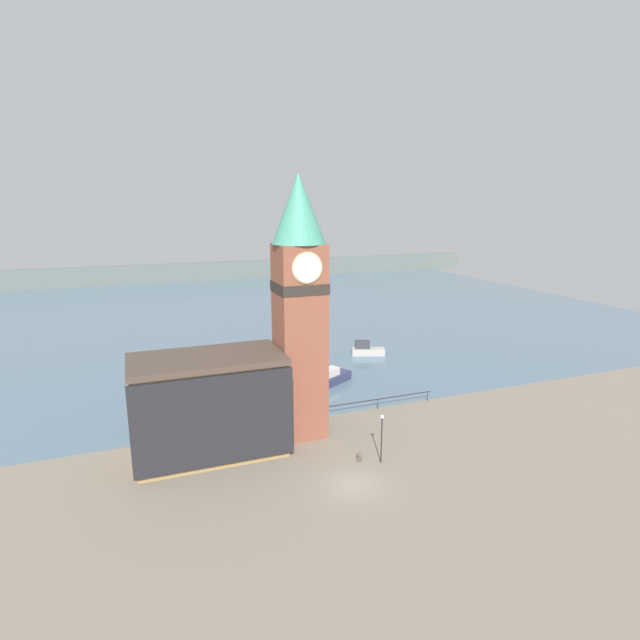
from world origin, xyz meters
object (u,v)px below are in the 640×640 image
(clock_tower, at_px, (300,302))
(lamp_post, at_px, (382,430))
(mooring_bollard_far, at_px, (360,457))
(boat_near, at_px, (334,377))
(pier_building, at_px, (209,405))
(boat_far, at_px, (367,350))
(mooring_bollard_near, at_px, (359,456))

(clock_tower, bearing_deg, lamp_post, -60.03)
(clock_tower, bearing_deg, mooring_bollard_far, -67.26)
(clock_tower, bearing_deg, boat_near, 54.79)
(boat_near, bearing_deg, pier_building, -172.94)
(mooring_bollard_far, bearing_deg, pier_building, 152.12)
(clock_tower, height_order, mooring_bollard_far, clock_tower)
(boat_near, xyz_separation_m, boat_far, (8.67, 8.81, 0.03))
(clock_tower, distance_m, mooring_bollard_near, 14.12)
(pier_building, xyz_separation_m, lamp_post, (12.84, -6.75, -1.40))
(clock_tower, height_order, pier_building, clock_tower)
(mooring_bollard_far, bearing_deg, boat_far, 62.91)
(clock_tower, xyz_separation_m, mooring_bollard_far, (2.88, -6.88, -12.13))
(mooring_bollard_near, bearing_deg, clock_tower, 112.24)
(mooring_bollard_near, height_order, lamp_post, lamp_post)
(pier_building, distance_m, boat_far, 33.17)
(boat_far, relative_size, mooring_bollard_near, 5.99)
(boat_far, bearing_deg, boat_near, -114.87)
(mooring_bollard_near, bearing_deg, boat_near, 73.70)
(clock_tower, distance_m, boat_far, 28.88)
(mooring_bollard_near, bearing_deg, boat_far, 62.66)
(pier_building, height_order, lamp_post, pier_building)
(clock_tower, bearing_deg, mooring_bollard_near, -67.76)
(clock_tower, relative_size, lamp_post, 5.55)
(boat_near, relative_size, lamp_post, 1.10)
(pier_building, relative_size, boat_far, 2.61)
(mooring_bollard_near, xyz_separation_m, lamp_post, (1.63, -0.85, 2.49))
(lamp_post, bearing_deg, pier_building, 152.26)
(boat_far, bearing_deg, pier_building, -120.25)
(boat_far, distance_m, mooring_bollard_near, 30.55)
(boat_near, height_order, lamp_post, lamp_post)
(clock_tower, distance_m, lamp_post, 13.02)
(mooring_bollard_near, bearing_deg, mooring_bollard_far, -38.82)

